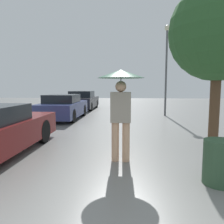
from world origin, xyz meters
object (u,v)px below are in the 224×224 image
at_px(parked_car_farthest, 83,101).
at_px(tree, 219,32).
at_px(trash_bin, 220,162).
at_px(pedestrian, 121,93).
at_px(parked_car_middle, 63,107).
at_px(street_lamp, 167,58).

bearing_deg(parked_car_farthest, tree, -59.54).
height_order(tree, trash_bin, tree).
distance_m(pedestrian, parked_car_farthest, 11.41).
distance_m(parked_car_middle, trash_bin, 8.46).
distance_m(pedestrian, tree, 3.24).
bearing_deg(trash_bin, parked_car_middle, 123.87).
bearing_deg(tree, trash_bin, -108.23).
xyz_separation_m(tree, street_lamp, (-0.25, 6.25, 0.15)).
relative_size(pedestrian, trash_bin, 2.66).
height_order(parked_car_middle, parked_car_farthest, parked_car_farthest).
bearing_deg(parked_car_middle, tree, -39.66).
xyz_separation_m(street_lamp, trash_bin, (-0.56, -8.70, -2.78)).
bearing_deg(pedestrian, parked_car_middle, 116.89).
bearing_deg(parked_car_middle, trash_bin, -56.13).
bearing_deg(trash_bin, tree, 71.77).
xyz_separation_m(parked_car_farthest, tree, (5.58, -9.48, 2.38)).
xyz_separation_m(parked_car_farthest, trash_bin, (4.77, -11.93, -0.25)).
bearing_deg(parked_car_farthest, trash_bin, -68.20).
xyz_separation_m(pedestrian, trash_bin, (1.66, -0.99, -1.10)).
distance_m(pedestrian, trash_bin, 2.22).
xyz_separation_m(pedestrian, street_lamp, (2.21, 7.71, 1.68)).
distance_m(pedestrian, street_lamp, 8.19).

